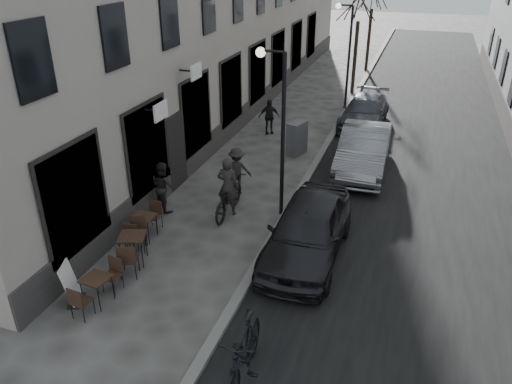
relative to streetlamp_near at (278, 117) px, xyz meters
The scene contains 20 objects.
ground 6.78m from the streetlamp_near, 88.36° to the right, with size 120.00×120.00×0.00m, color #3E3C38.
road 11.23m from the streetlamp_near, 68.09° to the left, with size 7.30×60.00×0.00m, color black.
kerb 10.48m from the streetlamp_near, 87.87° to the left, with size 0.25×60.00×0.12m, color slate.
streetlamp_near is the anchor object (origin of this frame).
streetlamp_far 12.00m from the streetlamp_near, 90.00° to the left, with size 0.90×0.28×5.09m.
tree_near 15.08m from the streetlamp_near, 89.72° to the left, with size 2.40×2.40×5.70m.
bistro_set_a 6.76m from the streetlamp_near, 115.89° to the right, with size 0.65×1.47×0.85m.
bistro_set_b 5.42m from the streetlamp_near, 126.26° to the right, with size 0.99×1.70×0.97m.
bistro_set_c 4.92m from the streetlamp_near, 139.56° to the right, with size 0.61×1.47×0.87m.
sign_board 7.14m from the streetlamp_near, 120.10° to the right, with size 0.54×0.66×1.03m.
utility_cabinet 5.65m from the streetlamp_near, 97.12° to the left, with size 0.49×0.89×1.33m, color #5B5B5D.
bicycle 2.98m from the streetlamp_near, 160.52° to the right, with size 0.77×2.20×1.15m, color black.
cyclist_rider 2.67m from the streetlamp_near, 160.52° to the right, with size 0.69×0.45×1.89m, color #2B2825.
pedestrian_near 4.25m from the streetlamp_near, 165.13° to the right, with size 0.79×0.61×1.62m, color black.
pedestrian_mid 3.16m from the streetlamp_near, 146.71° to the left, with size 1.00×0.57×1.54m, color #272422.
pedestrian_far 7.76m from the streetlamp_near, 109.00° to the left, with size 0.91×0.38×1.55m, color black.
car_near 3.45m from the streetlamp_near, 54.22° to the right, with size 1.89×4.69×1.60m, color black.
car_mid 5.29m from the streetlamp_near, 63.57° to the left, with size 1.71×4.90×1.61m, color gray.
car_far 9.90m from the streetlamp_near, 81.27° to the left, with size 1.85×4.55×1.32m, color #3C4147.
moped 7.27m from the streetlamp_near, 78.63° to the right, with size 0.65×2.31×1.39m, color black.
Camera 1 is at (3.64, -7.30, 7.63)m, focal length 35.00 mm.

